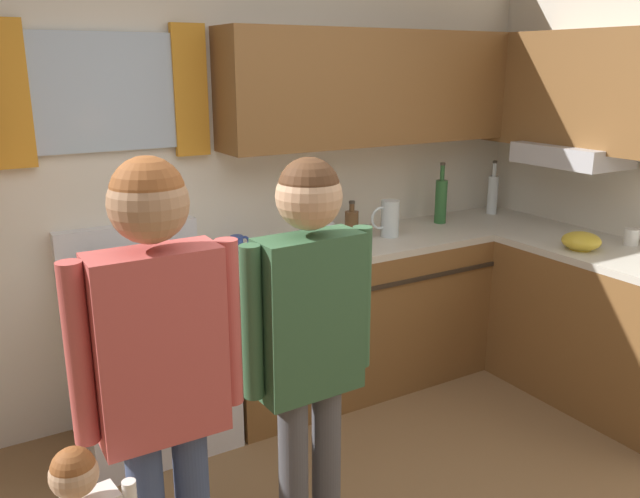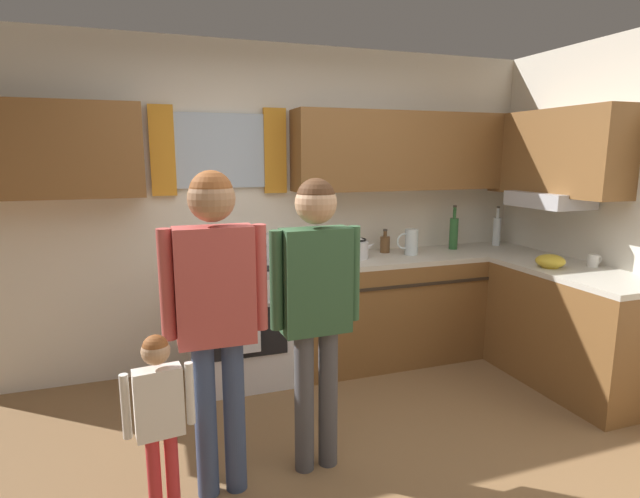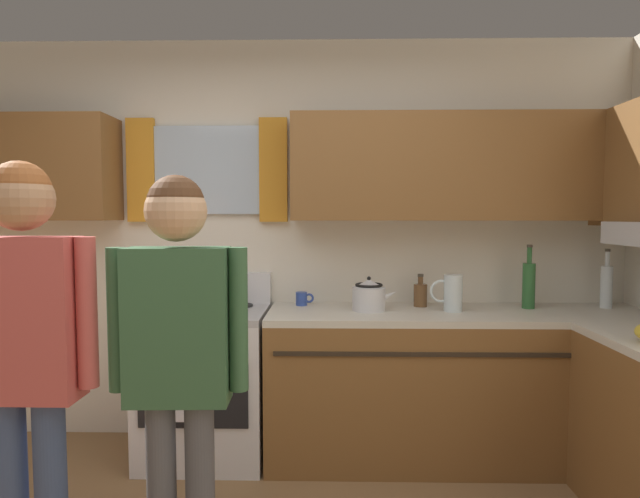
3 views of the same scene
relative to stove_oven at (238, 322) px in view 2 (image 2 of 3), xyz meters
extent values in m
plane|color=olive|center=(0.38, -1.54, -0.47)|extent=(12.00, 12.00, 0.00)
cube|color=silver|center=(0.38, 0.36, 0.83)|extent=(4.60, 0.10, 2.60)
cube|color=silver|center=(-0.04, 0.29, 1.30)|extent=(0.68, 0.03, 0.57)
cube|color=orange|center=(-0.48, 0.28, 1.30)|extent=(0.18, 0.04, 0.67)
cube|color=orange|center=(0.39, 0.28, 1.30)|extent=(0.18, 0.04, 0.67)
cube|color=brown|center=(-1.26, 0.15, 1.30)|extent=(1.32, 0.32, 0.65)
cube|color=brown|center=(1.60, 0.15, 1.30)|extent=(2.16, 0.32, 0.65)
cube|color=brown|center=(2.52, -0.46, 1.28)|extent=(0.32, 1.23, 0.67)
cube|color=#B7B7BC|center=(2.46, -0.49, 0.91)|extent=(0.40, 0.60, 0.12)
cube|color=brown|center=(1.53, 0.00, -0.04)|extent=(2.29, 0.62, 0.86)
cube|color=beige|center=(1.53, 0.00, 0.41)|extent=(2.29, 0.62, 0.04)
cube|color=brown|center=(2.37, -0.93, -0.04)|extent=(0.62, 1.23, 0.86)
cube|color=beige|center=(2.37, -0.93, 0.41)|extent=(0.62, 1.23, 0.04)
cube|color=#2D2319|center=(1.53, -0.32, 0.25)|extent=(2.17, 0.01, 0.02)
cube|color=silver|center=(0.00, 0.00, -0.04)|extent=(0.73, 0.62, 0.86)
cube|color=black|center=(0.00, -0.32, 0.01)|extent=(0.61, 0.01, 0.36)
cylinder|color=#ADADB2|center=(0.00, -0.34, 0.23)|extent=(0.61, 0.02, 0.02)
cube|color=#ADADB2|center=(0.00, 0.00, 0.41)|extent=(0.73, 0.62, 0.04)
cube|color=silver|center=(0.00, 0.27, 0.53)|extent=(0.73, 0.08, 0.20)
cylinder|color=black|center=(-0.18, -0.14, 0.44)|extent=(0.17, 0.17, 0.01)
cylinder|color=black|center=(0.18, -0.14, 0.44)|extent=(0.17, 0.17, 0.01)
cylinder|color=black|center=(-0.18, 0.13, 0.44)|extent=(0.17, 0.17, 0.01)
cylinder|color=black|center=(0.18, 0.13, 0.44)|extent=(0.17, 0.17, 0.01)
cube|color=silver|center=(0.00, -0.35, 0.05)|extent=(0.20, 0.02, 0.34)
cylinder|color=brown|center=(1.32, 0.15, 0.50)|extent=(0.08, 0.08, 0.14)
cylinder|color=brown|center=(1.32, 0.15, 0.60)|extent=(0.03, 0.03, 0.05)
cylinder|color=#3F382D|center=(1.32, 0.15, 0.63)|extent=(0.04, 0.04, 0.02)
cylinder|color=#2D6633|center=(1.98, 0.10, 0.57)|extent=(0.08, 0.08, 0.28)
cylinder|color=#2D6633|center=(1.98, 0.10, 0.76)|extent=(0.03, 0.03, 0.10)
cylinder|color=#3F382D|center=(1.98, 0.10, 0.82)|extent=(0.03, 0.03, 0.02)
cylinder|color=silver|center=(2.47, 0.13, 0.56)|extent=(0.07, 0.07, 0.26)
cylinder|color=silver|center=(2.47, 0.13, 0.74)|extent=(0.03, 0.03, 0.09)
cylinder|color=#3F382D|center=(2.47, 0.13, 0.79)|extent=(0.03, 0.03, 0.02)
cylinder|color=white|center=(2.56, -0.88, 0.48)|extent=(0.08, 0.08, 0.09)
torus|color=white|center=(2.61, -0.88, 0.49)|extent=(0.07, 0.01, 0.07)
cylinder|color=#2D479E|center=(0.57, 0.17, 0.48)|extent=(0.07, 0.07, 0.08)
torus|color=#2D479E|center=(0.62, 0.17, 0.48)|extent=(0.06, 0.01, 0.06)
cylinder|color=silver|center=(0.99, 0.01, 0.50)|extent=(0.20, 0.20, 0.14)
cone|color=silver|center=(0.99, 0.01, 0.60)|extent=(0.18, 0.18, 0.05)
sphere|color=black|center=(0.99, 0.01, 0.63)|extent=(0.02, 0.02, 0.02)
cone|color=silver|center=(1.12, 0.01, 0.53)|extent=(0.09, 0.04, 0.07)
torus|color=black|center=(0.99, 0.01, 0.59)|extent=(0.17, 0.17, 0.02)
cylinder|color=silver|center=(1.49, -0.01, 0.54)|extent=(0.11, 0.11, 0.22)
torus|color=silver|center=(1.42, -0.01, 0.55)|extent=(0.14, 0.02, 0.14)
cylinder|color=gold|center=(2.23, -0.79, 0.45)|extent=(0.12, 0.12, 0.03)
ellipsoid|color=gold|center=(2.23, -0.79, 0.48)|extent=(0.21, 0.21, 0.10)
cylinder|color=#38476B|center=(-0.25, -1.31, -0.06)|extent=(0.11, 0.11, 0.82)
cylinder|color=#38476B|center=(-0.40, -1.31, -0.06)|extent=(0.11, 0.11, 0.82)
cube|color=#BF4C47|center=(-0.32, -1.31, 0.64)|extent=(0.38, 0.16, 0.58)
cylinder|color=#BF4C47|center=(-0.10, -1.31, 0.67)|extent=(0.07, 0.07, 0.53)
cylinder|color=#BF4C47|center=(-0.55, -1.31, 0.67)|extent=(0.07, 0.07, 0.53)
sphere|color=#A87A56|center=(-0.32, -1.31, 1.07)|extent=(0.23, 0.23, 0.23)
sphere|color=brown|center=(-0.32, -1.31, 1.09)|extent=(0.21, 0.21, 0.21)
cylinder|color=#4C4C51|center=(0.28, -1.26, -0.07)|extent=(0.11, 0.11, 0.80)
cylinder|color=#4C4C51|center=(0.14, -1.27, -0.07)|extent=(0.11, 0.11, 0.80)
cube|color=#335938|center=(0.21, -1.27, 0.61)|extent=(0.37, 0.17, 0.56)
cylinder|color=#335938|center=(0.43, -1.26, 0.63)|extent=(0.07, 0.07, 0.52)
cylinder|color=#335938|center=(-0.01, -1.27, 0.63)|extent=(0.07, 0.07, 0.52)
sphere|color=tan|center=(0.21, -1.27, 1.02)|extent=(0.22, 0.22, 0.22)
sphere|color=#4C2D19|center=(0.21, -1.27, 1.05)|extent=(0.20, 0.20, 0.20)
cylinder|color=red|center=(-0.57, -1.46, -0.24)|extent=(0.06, 0.06, 0.46)
cylinder|color=red|center=(-0.65, -1.47, -0.24)|extent=(0.06, 0.06, 0.46)
cube|color=white|center=(-0.61, -1.46, 0.16)|extent=(0.22, 0.12, 0.33)
cylinder|color=white|center=(-0.47, -1.45, 0.17)|extent=(0.04, 0.04, 0.30)
cylinder|color=white|center=(-0.75, -1.48, 0.17)|extent=(0.04, 0.04, 0.30)
sphere|color=tan|center=(-0.61, -1.46, 0.41)|extent=(0.13, 0.13, 0.13)
sphere|color=brown|center=(-0.61, -1.46, 0.42)|extent=(0.12, 0.12, 0.12)
camera|label=1|loc=(-0.82, -3.05, 1.44)|focal=36.62mm
camera|label=2|loc=(-0.61, -3.69, 1.26)|focal=28.07mm
camera|label=3|loc=(0.76, -3.10, 1.01)|focal=29.17mm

